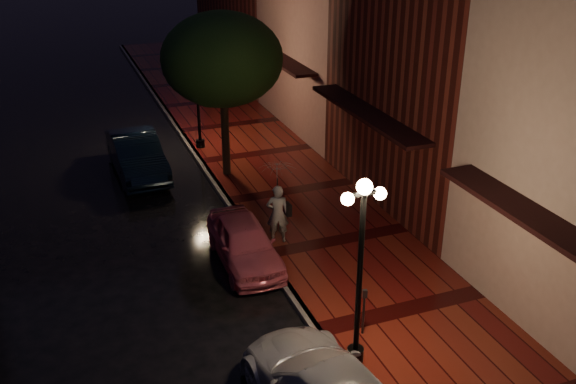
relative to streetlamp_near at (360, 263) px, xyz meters
name	(u,v)px	position (x,y,z in m)	size (l,w,h in m)	color
ground	(265,259)	(-0.35, 5.00, -2.60)	(120.00, 120.00, 0.00)	black
sidewalk	(337,242)	(1.90, 5.00, -2.53)	(4.50, 60.00, 0.15)	#470D0C
curb	(265,256)	(-0.35, 5.00, -2.53)	(0.25, 60.00, 0.15)	#595451
storefront_mid	(455,33)	(6.65, 7.00, 2.90)	(5.00, 8.00, 11.00)	#511914
storefront_far	(343,22)	(6.65, 15.00, 1.90)	(5.00, 8.00, 9.00)	#8C5951
streetlamp_near	(360,263)	(0.00, 0.00, 0.00)	(0.96, 0.36, 4.31)	black
streetlamp_far	(197,88)	(0.00, 14.00, 0.00)	(0.96, 0.36, 4.31)	black
street_tree	(223,62)	(0.26, 10.99, 1.64)	(4.16, 4.16, 5.80)	black
pink_car	(244,243)	(-0.95, 5.00, -1.96)	(1.51, 3.75, 1.28)	#CC5467
navy_car	(137,155)	(-2.73, 12.43, -1.84)	(1.60, 4.60, 1.51)	black
woman_with_umbrella	(278,190)	(0.25, 5.60, -0.81)	(1.03, 1.05, 2.48)	silver
parking_meter	(364,307)	(0.58, 0.78, -1.73)	(0.13, 0.11, 1.18)	black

